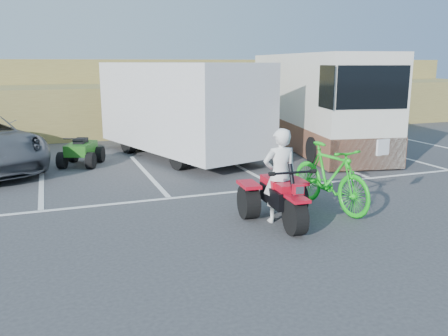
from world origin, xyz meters
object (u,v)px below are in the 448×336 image
object	(u,v)px
red_trike_atv	(281,224)
quad_atv_green	(82,165)
cargo_trailer	(180,107)
rider	(280,176)
rv_motorhome	(313,107)
green_dirt_bike	(330,177)
quad_atv_blue	(15,168)

from	to	relation	value
red_trike_atv	quad_atv_green	distance (m)	7.42
cargo_trailer	rider	bearing A→B (deg)	-106.48
red_trike_atv	rv_motorhome	world-z (taller)	rv_motorhome
rider	green_dirt_bike	bearing A→B (deg)	-160.91
green_dirt_bike	rv_motorhome	bearing A→B (deg)	53.03
cargo_trailer	rv_motorhome	world-z (taller)	rv_motorhome
rider	cargo_trailer	world-z (taller)	cargo_trailer
red_trike_atv	rider	size ratio (longest dim) A/B	0.97
quad_atv_blue	quad_atv_green	size ratio (longest dim) A/B	1.15
red_trike_atv	quad_atv_blue	world-z (taller)	red_trike_atv
red_trike_atv	quad_atv_blue	xyz separation A→B (m)	(-5.00, 7.04, 0.00)
green_dirt_bike	quad_atv_blue	world-z (taller)	green_dirt_bike
cargo_trailer	quad_atv_green	bearing A→B (deg)	167.63
rider	quad_atv_green	size ratio (longest dim) A/B	1.31
rider	quad_atv_blue	world-z (taller)	rider
rider	quad_atv_blue	xyz separation A→B (m)	(-5.01, 6.89, -0.90)
green_dirt_bike	cargo_trailer	xyz separation A→B (m)	(-1.39, 6.47, 0.92)
rider	red_trike_atv	bearing A→B (deg)	90.00
green_dirt_bike	rv_motorhome	size ratio (longest dim) A/B	0.25
green_dirt_bike	rv_motorhome	xyz separation A→B (m)	(3.70, 6.92, 0.71)
rider	cargo_trailer	distance (m)	6.85
red_trike_atv	cargo_trailer	distance (m)	7.15
cargo_trailer	rv_motorhome	size ratio (longest dim) A/B	0.74
green_dirt_bike	cargo_trailer	size ratio (longest dim) A/B	0.33
red_trike_atv	quad_atv_blue	bearing A→B (deg)	129.79
cargo_trailer	quad_atv_blue	world-z (taller)	cargo_trailer
rv_motorhome	rider	bearing A→B (deg)	-114.01
cargo_trailer	rv_motorhome	bearing A→B (deg)	-11.93
rider	quad_atv_green	bearing A→B (deg)	-59.90
quad_atv_blue	red_trike_atv	bearing A→B (deg)	-31.79
cargo_trailer	quad_atv_green	distance (m)	3.50
cargo_trailer	quad_atv_green	world-z (taller)	cargo_trailer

